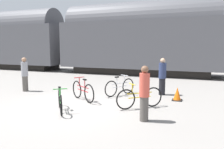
{
  "coord_description": "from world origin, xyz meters",
  "views": [
    {
      "loc": [
        4.35,
        -7.02,
        2.21
      ],
      "look_at": [
        1.21,
        1.05,
        1.1
      ],
      "focal_mm": 35.0,
      "sensor_mm": 36.0,
      "label": 1
    }
  ],
  "objects": [
    {
      "name": "person_in_grey",
      "position": [
        -3.57,
        1.4,
        0.85
      ],
      "size": [
        0.32,
        0.32,
        1.68
      ],
      "rotation": [
        0.0,
        0.0,
        3.95
      ],
      "color": "#514C47",
      "rests_on": "ground_plane"
    },
    {
      "name": "bicycle_yellow",
      "position": [
        2.5,
        0.5,
        0.39
      ],
      "size": [
        1.4,
        1.25,
        0.91
      ],
      "color": "black",
      "rests_on": "ground_plane"
    },
    {
      "name": "ground_plane",
      "position": [
        0.0,
        0.0,
        0.0
      ],
      "size": [
        80.0,
        80.0,
        0.0
      ],
      "primitive_type": "plane",
      "color": "gray"
    },
    {
      "name": "person_in_navy",
      "position": [
        2.92,
        3.03,
        0.85
      ],
      "size": [
        0.34,
        0.34,
        1.69
      ],
      "rotation": [
        0.0,
        0.0,
        2.97
      ],
      "color": "black",
      "rests_on": "ground_plane"
    },
    {
      "name": "person_in_red",
      "position": [
        2.96,
        -0.8,
        0.84
      ],
      "size": [
        0.3,
        0.3,
        1.66
      ],
      "rotation": [
        0.0,
        0.0,
        0.53
      ],
      "color": "#514C47",
      "rests_on": "ground_plane"
    },
    {
      "name": "rail_near",
      "position": [
        0.0,
        9.28,
        0.01
      ],
      "size": [
        51.83,
        0.07,
        0.01
      ],
      "primitive_type": "cube",
      "color": "#4C4238",
      "rests_on": "ground_plane"
    },
    {
      "name": "bicycle_green",
      "position": [
        0.06,
        -0.88,
        0.36
      ],
      "size": [
        1.05,
        1.33,
        0.85
      ],
      "color": "black",
      "rests_on": "ground_plane"
    },
    {
      "name": "traffic_cone",
      "position": [
        3.67,
        2.16,
        0.25
      ],
      "size": [
        0.4,
        0.4,
        0.55
      ],
      "color": "black",
      "rests_on": "ground_plane"
    },
    {
      "name": "bicycle_maroon",
      "position": [
        0.03,
        0.76,
        0.4
      ],
      "size": [
        1.54,
        1.03,
        0.94
      ],
      "color": "black",
      "rests_on": "ground_plane"
    },
    {
      "name": "rail_far",
      "position": [
        0.0,
        10.71,
        0.01
      ],
      "size": [
        51.83,
        0.07,
        0.01
      ],
      "primitive_type": "cube",
      "color": "#4C4238",
      "rests_on": "ground_plane"
    },
    {
      "name": "bicycle_silver",
      "position": [
        1.14,
        2.24,
        0.39
      ],
      "size": [
        0.87,
        1.62,
        0.91
      ],
      "color": "black",
      "rests_on": "ground_plane"
    },
    {
      "name": "freight_train",
      "position": [
        -0.0,
        10.0,
        2.97
      ],
      "size": [
        39.83,
        3.18,
        5.68
      ],
      "color": "black",
      "rests_on": "ground_plane"
    }
  ]
}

